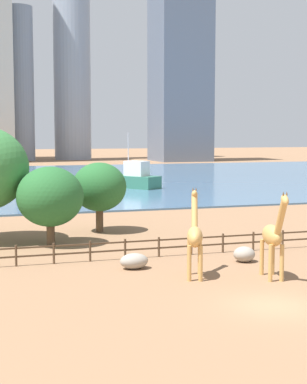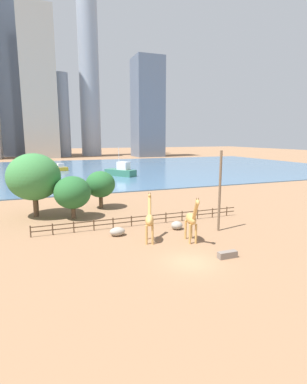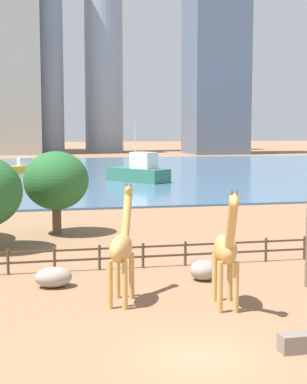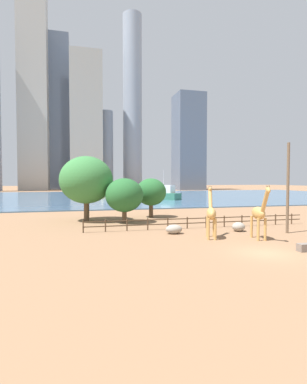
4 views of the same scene
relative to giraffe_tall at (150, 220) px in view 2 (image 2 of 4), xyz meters
name	(u,v)px [view 2 (image 2 of 4)]	position (x,y,z in m)	size (l,w,h in m)	color
ground_plane	(77,170)	(1.45, 73.69, -2.31)	(400.00, 400.00, 0.00)	#8C6647
harbor_water	(78,170)	(1.45, 70.69, -2.21)	(180.00, 86.00, 0.20)	#476B8C
giraffe_tall	(150,220)	(0.00, 0.00, 0.00)	(1.72, 3.30, 4.89)	tan
giraffe_companion	(192,219)	(3.94, -1.70, 0.08)	(1.31, 3.55, 5.03)	tan
utility_pole	(220,191)	(8.66, 0.53, 2.29)	(0.28, 0.28, 9.20)	brown
boulder_near_fence	(117,231)	(-2.68, 2.93, -1.85)	(1.70, 1.23, 0.93)	gray
boulder_by_pole	(177,225)	(4.39, 2.69, -1.83)	(1.36, 1.28, 0.96)	gray
feeding_trough	(227,255)	(4.99, -6.60, -2.01)	(1.80, 0.60, 0.60)	#72665B
enclosure_fence	(143,219)	(1.21, 5.69, -1.55)	(26.12, 0.14, 1.30)	#4C3826
tree_left_large	(34,177)	(-10.98, 14.78, 3.10)	(6.95, 6.95, 8.56)	brown
tree_center_broad	(100,184)	(-1.82, 16.40, 1.34)	(4.39, 4.39, 5.66)	brown
tree_right_tall	(72,193)	(-6.37, 11.91, 1.17)	(4.77, 4.77, 5.65)	brown
boat_ferry	(59,168)	(-4.46, 69.80, -1.29)	(5.83, 3.59, 2.42)	gold
boat_sailboat	(121,171)	(10.60, 51.33, -0.80)	(7.69, 8.98, 7.91)	#337259
skyline_tower_needle	(89,64)	(19.21, 150.39, 48.64)	(11.18, 11.18, 101.90)	#939EAD
skyline_block_left	(39,85)	(-7.82, 140.25, 34.29)	(16.72, 13.60, 73.20)	#ADA89E
skyline_block_right	(148,108)	(47.45, 131.93, 24.04)	(15.09, 15.67, 52.71)	slate
skyline_tower_short	(3,73)	(-25.34, 159.74, 42.32)	(17.00, 12.31, 89.26)	slate
skyline_block_wide	(62,116)	(3.23, 146.27, 19.83)	(8.02, 8.02, 44.28)	gray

